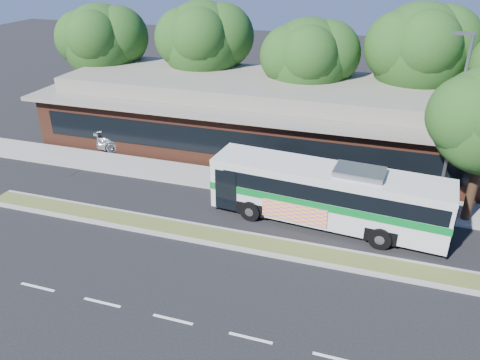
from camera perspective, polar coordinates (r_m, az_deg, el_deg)
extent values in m
plane|color=black|center=(21.76, -2.54, -8.01)|extent=(120.00, 120.00, 0.00)
cube|color=#505825|center=(22.19, -2.01, -7.02)|extent=(26.00, 1.10, 0.15)
cube|color=gray|center=(26.97, 2.12, -0.53)|extent=(44.00, 2.60, 0.12)
cube|color=black|center=(38.24, -23.28, 5.55)|extent=(14.00, 12.00, 0.01)
cube|color=#53281A|center=(32.26, 5.40, 7.02)|extent=(32.00, 10.00, 3.20)
cube|color=gray|center=(31.73, 5.54, 9.95)|extent=(33.20, 11.20, 0.24)
cube|color=gray|center=(31.56, 5.59, 11.04)|extent=(30.00, 8.00, 1.00)
cube|color=black|center=(27.66, 3.07, 3.91)|extent=(30.00, 0.06, 1.60)
cylinder|color=slate|center=(24.28, 24.48, 5.28)|extent=(0.16, 0.16, 9.00)
cube|color=slate|center=(23.16, 25.62, 15.82)|extent=(0.90, 0.18, 0.14)
cylinder|color=black|center=(39.65, -15.86, 10.47)|extent=(0.44, 0.44, 3.99)
sphere|color=#1B3C14|center=(38.84, -16.56, 15.75)|extent=(5.80, 5.80, 5.80)
sphere|color=#1B3C14|center=(38.42, -14.60, 16.58)|extent=(4.52, 4.52, 4.52)
cylinder|color=black|center=(36.83, -4.33, 10.37)|extent=(0.44, 0.44, 4.20)
sphere|color=#1B3C14|center=(35.94, -4.55, 16.35)|extent=(6.00, 6.00, 6.00)
sphere|color=#1B3C14|center=(35.79, -2.20, 17.15)|extent=(4.68, 4.68, 4.68)
cylinder|color=black|center=(33.85, 7.86, 8.35)|extent=(0.44, 0.44, 3.78)
sphere|color=#1B3C14|center=(32.93, 8.25, 14.26)|extent=(5.60, 5.60, 5.60)
sphere|color=#1B3C14|center=(33.06, 10.66, 14.93)|extent=(4.37, 4.37, 4.37)
cylinder|color=black|center=(34.32, 19.86, 7.82)|extent=(0.44, 0.44, 4.41)
sphere|color=#1B3C14|center=(33.34, 20.96, 14.42)|extent=(6.20, 6.20, 6.20)
sphere|color=#1B3C14|center=(33.81, 23.50, 15.01)|extent=(4.84, 4.84, 4.84)
cube|color=silver|center=(23.01, 10.52, -1.67)|extent=(11.51, 3.43, 2.61)
cube|color=black|center=(22.73, 11.32, -0.64)|extent=(10.61, 3.39, 0.78)
cube|color=silver|center=(22.48, 10.77, 1.00)|extent=(11.53, 3.45, 0.25)
cube|color=#046922|center=(23.05, 10.50, -1.84)|extent=(11.57, 3.49, 0.36)
cube|color=black|center=(24.49, -2.43, 1.41)|extent=(0.25, 2.12, 1.62)
cube|color=black|center=(22.46, 24.87, -2.85)|extent=(0.24, 1.97, 1.04)
cube|color=#ED45A3|center=(22.54, 6.61, -4.00)|extent=(3.20, 0.34, 0.94)
cube|color=slate|center=(22.18, 14.38, 0.94)|extent=(2.40, 1.71, 0.28)
cylinder|color=black|center=(23.41, 1.27, -3.76)|extent=(1.07, 0.43, 1.04)
cylinder|color=black|center=(25.36, 3.27, -1.26)|extent=(1.07, 0.43, 1.04)
cylinder|color=black|center=(22.24, 16.71, -6.83)|extent=(1.07, 0.43, 1.04)
cylinder|color=black|center=(24.27, 17.48, -3.94)|extent=(1.07, 0.43, 1.04)
imported|color=silver|center=(32.70, -12.76, 5.10)|extent=(5.42, 3.87, 1.46)
cylinder|color=black|center=(25.36, 26.50, -0.76)|extent=(0.44, 0.44, 3.78)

